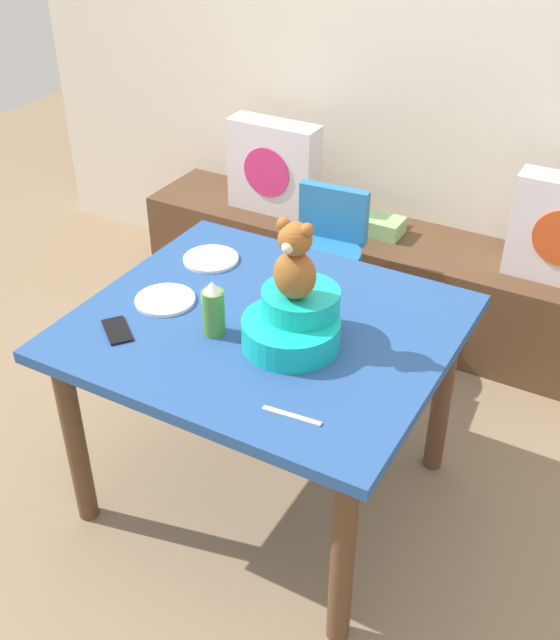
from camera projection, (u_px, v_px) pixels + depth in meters
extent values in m
plane|color=#8C7256|center=(267.00, 488.00, 2.86)|extent=(8.00, 8.00, 0.00)
cube|color=silver|center=(445.00, 36.00, 3.25)|extent=(4.40, 0.10, 2.60)
cube|color=brown|center=(400.00, 282.00, 3.65)|extent=(2.60, 0.44, 0.46)
cube|color=silver|center=(274.00, 167.00, 3.66)|extent=(0.44, 0.14, 0.44)
cylinder|color=#E02D72|center=(266.00, 173.00, 3.60)|extent=(0.24, 0.01, 0.24)
cube|color=#93C777|center=(381.00, 226.00, 3.55)|extent=(0.20, 0.14, 0.08)
cube|color=#264C8C|center=(265.00, 327.00, 2.47)|extent=(1.16, 1.02, 0.04)
cylinder|color=brown|center=(75.00, 441.00, 2.57)|extent=(0.07, 0.07, 0.70)
cylinder|color=brown|center=(342.00, 557.00, 2.17)|extent=(0.07, 0.07, 0.70)
cylinder|color=brown|center=(214.00, 319.00, 3.17)|extent=(0.07, 0.07, 0.70)
cylinder|color=brown|center=(442.00, 393.00, 2.77)|extent=(0.07, 0.07, 0.70)
cylinder|color=#2672B2|center=(320.00, 261.00, 3.25)|extent=(0.34, 0.34, 0.10)
cube|color=#2672B2|center=(334.00, 213.00, 3.27)|extent=(0.30, 0.07, 0.24)
cube|color=white|center=(304.00, 267.00, 3.08)|extent=(0.32, 0.22, 0.02)
cylinder|color=silver|center=(275.00, 323.00, 3.36)|extent=(0.03, 0.03, 0.46)
cylinder|color=silver|center=(333.00, 342.00, 3.25)|extent=(0.03, 0.03, 0.46)
cylinder|color=silver|center=(305.00, 294.00, 3.56)|extent=(0.03, 0.03, 0.46)
cylinder|color=silver|center=(360.00, 310.00, 3.45)|extent=(0.03, 0.03, 0.46)
cylinder|color=#14B9AF|center=(291.00, 332.00, 2.33)|extent=(0.30, 0.30, 0.09)
cylinder|color=#14B9AF|center=(301.00, 301.00, 2.33)|extent=(0.24, 0.24, 0.07)
ellipsoid|color=#995926|center=(295.00, 275.00, 2.24)|extent=(0.13, 0.11, 0.15)
sphere|color=#995926|center=(295.00, 239.00, 2.17)|extent=(0.10, 0.10, 0.10)
sphere|color=beige|center=(288.00, 248.00, 2.14)|extent=(0.04, 0.04, 0.04)
sphere|color=#995926|center=(284.00, 224.00, 2.17)|extent=(0.04, 0.04, 0.04)
sphere|color=#995926|center=(307.00, 230.00, 2.14)|extent=(0.04, 0.04, 0.04)
cylinder|color=#4C8C33|center=(214.00, 313.00, 2.36)|extent=(0.07, 0.07, 0.15)
cone|color=white|center=(212.00, 287.00, 2.31)|extent=(0.06, 0.06, 0.03)
cylinder|color=#335999|center=(291.00, 278.00, 2.59)|extent=(0.08, 0.08, 0.09)
torus|color=#335999|center=(304.00, 280.00, 2.57)|extent=(0.06, 0.01, 0.06)
cylinder|color=white|center=(211.00, 259.00, 2.78)|extent=(0.20, 0.20, 0.01)
cylinder|color=white|center=(165.00, 300.00, 2.55)|extent=(0.20, 0.20, 0.01)
cube|color=black|center=(117.00, 330.00, 2.41)|extent=(0.16, 0.14, 0.01)
cube|color=silver|center=(292.00, 416.00, 2.07)|extent=(0.17, 0.03, 0.01)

